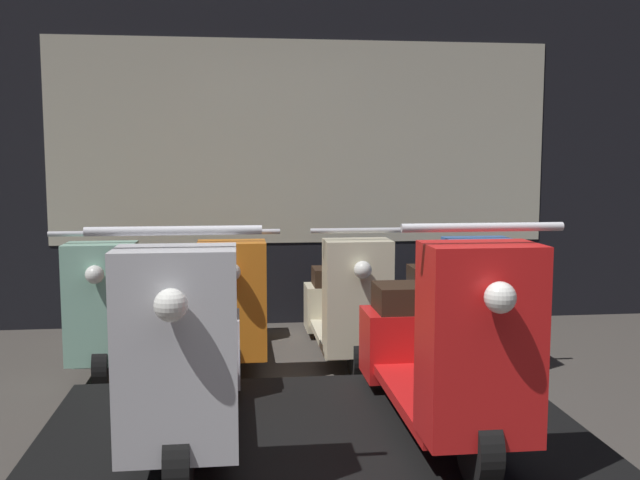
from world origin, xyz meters
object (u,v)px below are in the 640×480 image
object	(u,v)px
scooter_backrow_2	(345,306)
scooter_display_right	(440,349)
scooter_display_left	(188,357)
scooter_backrow_1	(233,309)
scooter_backrow_3	(453,303)
scooter_backrow_0	(117,311)

from	to	relation	value
scooter_backrow_2	scooter_display_right	bearing A→B (deg)	-86.22
scooter_display_left	scooter_backrow_1	world-z (taller)	scooter_display_left
scooter_backrow_1	scooter_backrow_2	distance (m)	0.79
scooter_display_left	scooter_backrow_2	world-z (taller)	scooter_display_left
scooter_backrow_1	scooter_backrow_3	xyz separation A→B (m)	(1.58, 0.00, 0.00)
scooter_backrow_0	scooter_backrow_3	world-z (taller)	same
scooter_display_left	scooter_backrow_1	xyz separation A→B (m)	(0.18, 1.92, -0.20)
scooter_backrow_0	scooter_backrow_1	world-z (taller)	same
scooter_display_right	scooter_backrow_2	distance (m)	1.94
scooter_display_right	scooter_backrow_0	size ratio (longest dim) A/B	1.00
scooter_display_left	scooter_display_right	size ratio (longest dim) A/B	1.00
scooter_display_left	scooter_backrow_1	distance (m)	1.94
scooter_display_left	scooter_backrow_3	bearing A→B (deg)	47.62
scooter_backrow_2	scooter_backrow_3	size ratio (longest dim) A/B	1.00
scooter_display_left	scooter_backrow_3	size ratio (longest dim) A/B	1.00
scooter_display_left	scooter_display_right	distance (m)	1.09
scooter_backrow_0	scooter_backrow_2	xyz separation A→B (m)	(1.58, 0.00, 0.00)
scooter_display_left	scooter_backrow_3	xyz separation A→B (m)	(1.76, 1.92, -0.20)
scooter_backrow_0	scooter_display_left	bearing A→B (deg)	-72.38
scooter_backrow_2	scooter_backrow_3	bearing A→B (deg)	0.00
scooter_display_left	scooter_backrow_2	distance (m)	2.16
scooter_backrow_2	scooter_backrow_3	distance (m)	0.79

